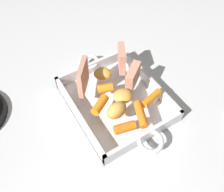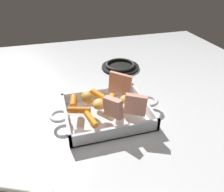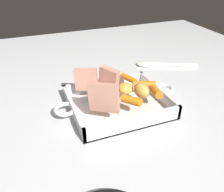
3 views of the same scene
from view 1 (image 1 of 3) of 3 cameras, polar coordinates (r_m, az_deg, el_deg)
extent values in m
plane|color=silver|center=(0.66, 0.89, -1.77)|extent=(1.69, 1.69, 0.00)
cube|color=silver|center=(0.65, 0.90, -1.55)|extent=(0.28, 0.24, 0.01)
cube|color=silver|center=(0.61, -8.29, -5.17)|extent=(0.28, 0.01, 0.04)
cube|color=silver|center=(0.68, 9.12, 3.43)|extent=(0.28, 0.01, 0.04)
cube|color=silver|center=(0.72, -4.95, 6.95)|extent=(0.01, 0.24, 0.04)
cube|color=silver|center=(0.58, 8.20, -9.97)|extent=(0.01, 0.24, 0.04)
torus|color=silver|center=(0.72, -5.81, 8.57)|extent=(0.07, 0.07, 0.01)
torus|color=silver|center=(0.57, 9.60, -11.04)|extent=(0.07, 0.07, 0.01)
cube|color=tan|center=(0.61, -7.23, 4.74)|extent=(0.08, 0.06, 0.09)
cube|color=tan|center=(0.62, 5.22, 4.92)|extent=(0.06, 0.07, 0.07)
cube|color=tan|center=(0.66, 2.41, 9.32)|extent=(0.07, 0.05, 0.07)
cylinder|color=orange|center=(0.55, 3.19, -7.85)|extent=(0.03, 0.06, 0.03)
cylinder|color=orange|center=(0.59, -3.01, -2.18)|extent=(0.05, 0.06, 0.03)
cylinder|color=orange|center=(0.58, 7.20, -4.53)|extent=(0.07, 0.04, 0.02)
cylinder|color=orange|center=(0.61, 9.85, -0.44)|extent=(0.04, 0.07, 0.02)
cylinder|color=orange|center=(0.62, -1.72, 2.00)|extent=(0.04, 0.05, 0.03)
ellipsoid|color=gold|center=(0.60, 2.71, -0.01)|extent=(0.06, 0.06, 0.03)
ellipsoid|color=gold|center=(0.65, -1.95, 5.71)|extent=(0.07, 0.07, 0.03)
ellipsoid|color=gold|center=(0.56, 1.22, -3.57)|extent=(0.05, 0.06, 0.04)
camera|label=2|loc=(0.81, 56.52, 29.78)|focal=34.99mm
camera|label=3|loc=(0.67, -65.03, 13.24)|focal=38.36mm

